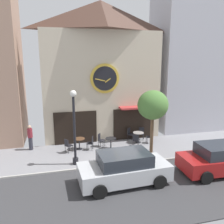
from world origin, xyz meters
TOP-DOWN VIEW (x-y plane):
  - ground_plane at (0.00, -0.51)m, footprint 24.45×9.42m
  - clock_building at (0.17, 5.37)m, footprint 8.46×3.67m
  - neighbor_building_right at (7.73, 6.14)m, footprint 5.53×3.89m
  - street_lamp at (-2.30, 0.79)m, footprint 0.36×0.36m
  - street_tree at (2.25, 0.64)m, footprint 1.82×1.63m
  - cafe_table_leftmost at (-1.84, 2.97)m, footprint 0.74×0.74m
  - cafe_table_near_curb at (0.19, 2.52)m, footprint 0.73×0.73m
  - cafe_table_center_left at (2.38, 3.21)m, footprint 0.77×0.77m
  - cafe_chair_facing_street at (-1.10, 2.69)m, footprint 0.51×0.51m
  - cafe_chair_by_entrance at (1.93, 2.49)m, footprint 0.55×0.55m
  - cafe_chair_near_tree at (3.18, 2.94)m, footprint 0.47×0.47m
  - cafe_chair_facing_wall at (-0.38, 3.13)m, footprint 0.55×0.55m
  - cafe_chair_left_end at (-2.61, 2.58)m, footprint 0.56×0.56m
  - cafe_chair_corner at (2.85, 3.84)m, footprint 0.54×0.54m
  - cafe_chair_right_end at (1.98, 3.88)m, footprint 0.57×0.57m
  - pedestrian_maroon at (-4.95, 3.68)m, footprint 0.32×0.32m
  - parked_car_silver at (-0.23, -1.87)m, footprint 4.38×2.18m
  - parked_car_red at (5.00, -2.05)m, footprint 4.36×2.15m

SIDE VIEW (x-z plane):
  - ground_plane at x=0.00m, z-range -0.09..0.04m
  - cafe_chair_facing_street at x=-1.10m, z-range 0.08..0.98m
  - cafe_chair_by_entrance at x=1.93m, z-range 0.08..0.98m
  - cafe_chair_near_tree at x=3.18m, z-range 0.08..0.98m
  - cafe_chair_facing_wall at x=-0.38m, z-range 0.08..0.98m
  - cafe_chair_left_end at x=-2.61m, z-range 0.08..0.98m
  - cafe_chair_corner at x=2.85m, z-range 0.08..0.98m
  - cafe_chair_right_end at x=1.98m, z-range 0.08..0.98m
  - cafe_table_near_curb at x=0.19m, z-range 0.16..0.91m
  - cafe_table_leftmost at x=-1.84m, z-range 0.16..0.91m
  - cafe_table_center_left at x=2.38m, z-range 0.18..0.93m
  - parked_car_silver at x=-0.23m, z-range -0.01..1.54m
  - parked_car_red at x=5.00m, z-range -0.01..1.54m
  - pedestrian_maroon at x=-4.95m, z-range 0.03..1.70m
  - street_lamp at x=-2.30m, z-range 0.03..4.26m
  - street_tree at x=2.25m, z-range 1.15..5.25m
  - clock_building at x=0.17m, z-range 0.17..10.00m
  - neighbor_building_right at x=7.73m, z-range 0.00..15.87m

